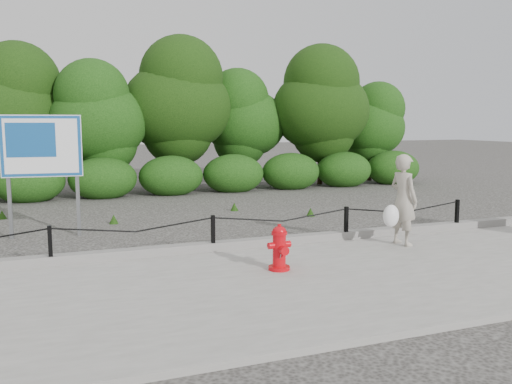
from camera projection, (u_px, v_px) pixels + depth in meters
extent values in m
plane|color=#2D2B28|center=(213.00, 256.00, 8.92)|extent=(90.00, 90.00, 0.00)
cube|color=gray|center=(257.00, 288.00, 7.06)|extent=(14.00, 4.00, 0.08)
cube|color=slate|center=(212.00, 246.00, 8.94)|extent=(14.00, 0.22, 0.14)
cube|color=black|center=(50.00, 246.00, 7.98)|extent=(0.06, 0.06, 0.60)
cube|color=black|center=(213.00, 233.00, 8.87)|extent=(0.06, 0.06, 0.60)
cube|color=black|center=(346.00, 223.00, 9.76)|extent=(0.06, 0.06, 0.60)
cube|color=black|center=(457.00, 215.00, 10.65)|extent=(0.06, 0.06, 0.60)
cylinder|color=black|center=(136.00, 225.00, 8.39)|extent=(2.50, 0.02, 0.02)
cylinder|color=black|center=(283.00, 215.00, 9.29)|extent=(2.50, 0.02, 0.02)
cylinder|color=black|center=(404.00, 207.00, 10.18)|extent=(2.50, 0.02, 0.02)
cylinder|color=black|center=(11.00, 158.00, 16.22)|extent=(0.18, 0.18, 2.22)
ellipsoid|color=#2B5513|center=(8.00, 106.00, 16.02)|extent=(3.28, 2.84, 3.55)
cylinder|color=black|center=(100.00, 162.00, 16.39)|extent=(0.18, 0.18, 1.97)
ellipsoid|color=#2B5513|center=(98.00, 116.00, 16.21)|extent=(2.92, 2.52, 3.15)
cylinder|color=black|center=(178.00, 152.00, 17.62)|extent=(0.18, 0.18, 2.41)
ellipsoid|color=#2B5513|center=(177.00, 100.00, 17.41)|extent=(3.56, 3.08, 3.85)
cylinder|color=black|center=(246.00, 157.00, 18.92)|extent=(0.18, 0.18, 1.95)
ellipsoid|color=#2B5513|center=(246.00, 117.00, 18.74)|extent=(2.89, 2.50, 3.12)
cylinder|color=black|center=(320.00, 151.00, 19.04)|extent=(0.18, 0.18, 2.36)
ellipsoid|color=#2B5513|center=(321.00, 103.00, 18.83)|extent=(3.49, 3.02, 3.77)
cylinder|color=black|center=(370.00, 157.00, 20.27)|extent=(0.18, 0.18, 1.79)
ellipsoid|color=#2B5513|center=(371.00, 123.00, 20.11)|extent=(2.64, 2.29, 2.86)
cylinder|color=red|center=(279.00, 268.00, 7.79)|extent=(0.33, 0.33, 0.05)
cylinder|color=red|center=(279.00, 250.00, 7.76)|extent=(0.20, 0.20, 0.47)
cylinder|color=red|center=(279.00, 233.00, 7.73)|extent=(0.24, 0.24, 0.04)
ellipsoid|color=red|center=(279.00, 231.00, 7.72)|extent=(0.21, 0.21, 0.15)
cylinder|color=red|center=(279.00, 226.00, 7.71)|extent=(0.06, 0.06, 0.04)
cylinder|color=red|center=(271.00, 246.00, 7.70)|extent=(0.09, 0.10, 0.10)
cylinder|color=red|center=(287.00, 244.00, 7.80)|extent=(0.09, 0.10, 0.10)
cylinder|color=red|center=(284.00, 251.00, 7.63)|extent=(0.14, 0.11, 0.13)
cylinder|color=slate|center=(281.00, 255.00, 7.65)|extent=(0.01, 0.05, 0.10)
imported|color=#A39B8C|center=(403.00, 200.00, 9.30)|extent=(0.46, 0.63, 1.57)
ellipsoid|color=white|center=(391.00, 216.00, 9.06)|extent=(0.28, 0.22, 0.38)
cube|color=slate|center=(8.00, 178.00, 10.08)|extent=(0.07, 0.07, 2.32)
cube|color=slate|center=(77.00, 176.00, 10.40)|extent=(0.07, 0.07, 2.32)
cube|color=white|center=(41.00, 146.00, 10.12)|extent=(1.45, 0.20, 1.16)
cube|color=#134C8D|center=(41.00, 146.00, 10.10)|extent=(1.42, 0.15, 1.13)
cube|color=#134C8D|center=(31.00, 140.00, 10.03)|extent=(0.87, 0.09, 0.64)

